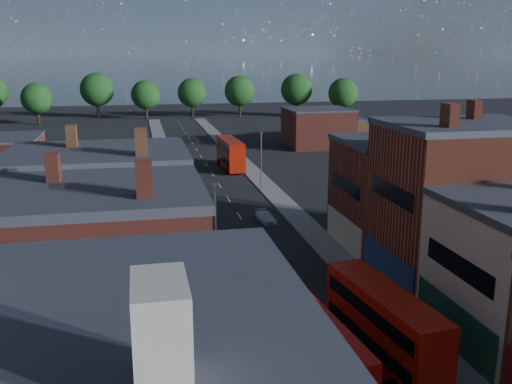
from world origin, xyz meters
name	(u,v)px	position (x,y,z in m)	size (l,w,h in m)	color
pavement_west	(182,214)	(-6.50, 50.00, 0.06)	(3.00, 200.00, 0.12)	gray
pavement_east	(289,208)	(6.50, 50.00, 0.06)	(3.00, 200.00, 0.12)	gray
lamp_post_2	(216,224)	(-5.20, 30.00, 4.70)	(0.25, 0.70, 8.12)	slate
lamp_post_3	(261,157)	(5.20, 60.00, 4.70)	(0.25, 0.70, 8.12)	slate
bus_0	(307,352)	(-2.66, 11.96, 2.63)	(3.71, 11.50, 4.88)	#B2100A
bus_1	(383,323)	(2.94, 14.49, 2.52)	(3.76, 11.03, 4.67)	#BB170A
bus_2	(230,153)	(3.50, 75.75, 2.63)	(3.19, 11.38, 4.88)	#9E1606
car_2	(221,238)	(-3.56, 38.51, 0.58)	(1.93, 4.19, 1.16)	black
car_3	(266,217)	(2.46, 44.96, 0.57)	(1.58, 3.90, 1.13)	white
ped_1	(248,350)	(-5.30, 15.57, 1.06)	(0.92, 0.50, 1.88)	#3D1E18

